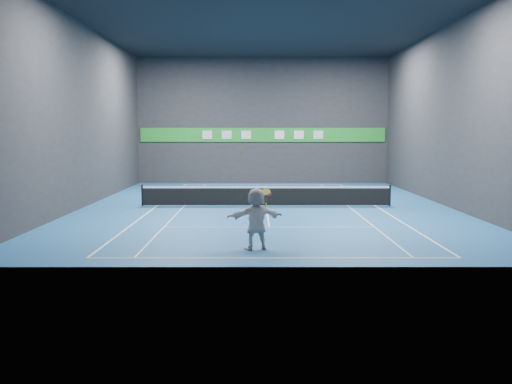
{
  "coord_description": "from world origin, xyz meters",
  "views": [
    {
      "loc": [
        -0.55,
        -28.32,
        3.68
      ],
      "look_at": [
        -0.52,
        -7.56,
        1.5
      ],
      "focal_mm": 40.0,
      "sensor_mm": 36.0,
      "label": 1
    }
  ],
  "objects_px": {
    "player": "(256,219)",
    "tennis_racket": "(266,195)",
    "tennis_net": "(266,195)",
    "tennis_ball": "(242,153)"
  },
  "relations": [
    {
      "from": "player",
      "to": "tennis_net",
      "type": "bearing_deg",
      "value": -107.94
    },
    {
      "from": "tennis_net",
      "to": "tennis_ball",
      "type": "bearing_deg",
      "value": -95.21
    },
    {
      "from": "player",
      "to": "tennis_racket",
      "type": "height_order",
      "value": "tennis_racket"
    },
    {
      "from": "tennis_ball",
      "to": "tennis_net",
      "type": "bearing_deg",
      "value": 84.79
    },
    {
      "from": "tennis_racket",
      "to": "player",
      "type": "bearing_deg",
      "value": -171.47
    },
    {
      "from": "player",
      "to": "tennis_ball",
      "type": "bearing_deg",
      "value": -20.84
    },
    {
      "from": "player",
      "to": "tennis_net",
      "type": "xyz_separation_m",
      "value": [
        0.52,
        10.63,
        -0.44
      ]
    },
    {
      "from": "tennis_ball",
      "to": "tennis_racket",
      "type": "bearing_deg",
      "value": 0.24
    },
    {
      "from": "player",
      "to": "tennis_net",
      "type": "relative_size",
      "value": 0.16
    },
    {
      "from": "player",
      "to": "tennis_racket",
      "type": "relative_size",
      "value": 2.69
    }
  ]
}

